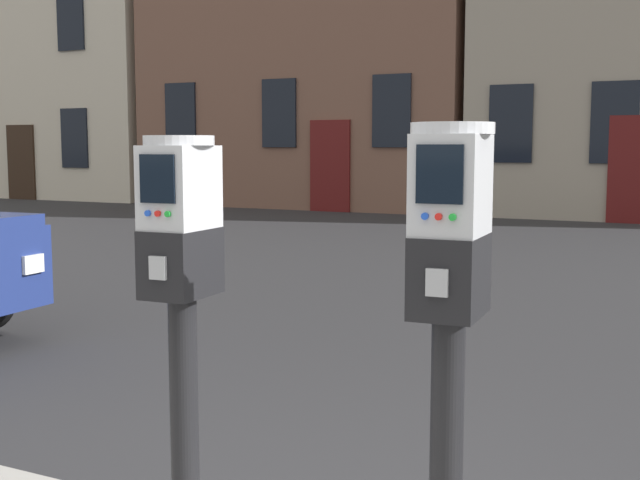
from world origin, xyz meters
name	(u,v)px	position (x,y,z in m)	size (l,w,h in m)	color
parking_meter_near_kerb	(181,276)	(-0.44, -0.16, 1.10)	(0.23, 0.26, 1.40)	black
parking_meter_twin_adjacent	(449,292)	(0.42, -0.16, 1.12)	(0.23, 0.26, 1.43)	black
townhouse_brick_corner	(96,43)	(-16.70, 17.78, 4.70)	(7.34, 6.19, 9.39)	beige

